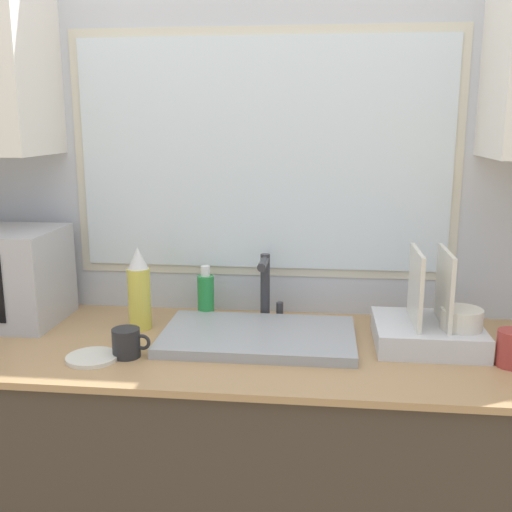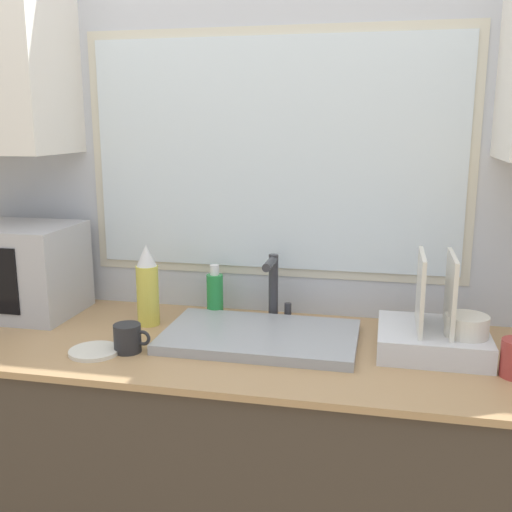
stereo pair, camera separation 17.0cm
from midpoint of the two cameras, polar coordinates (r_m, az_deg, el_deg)
The scene contains 9 objects.
countertop at distance 2.03m, azimuth -2.97°, elevation -20.57°, with size 2.22×0.68×0.91m.
wall_back at distance 2.01m, azimuth -1.82°, elevation 8.45°, with size 6.00×0.38×2.60m.
sink_basin at distance 1.84m, azimuth -2.46°, elevation -7.70°, with size 0.58×0.36×0.03m.
faucet at distance 1.98m, azimuth -1.49°, elevation -2.65°, with size 0.08×0.14×0.23m.
dish_rack at distance 1.84m, azimuth 13.80°, elevation -6.52°, with size 0.31×0.29×0.29m.
spray_bottle at distance 1.97m, azimuth -13.53°, elevation -3.18°, with size 0.07×0.07×0.27m.
soap_bottle at distance 2.04m, azimuth -7.20°, elevation -3.77°, with size 0.06×0.06×0.18m.
mug_near_sink at distance 1.77m, azimuth -14.95°, elevation -8.04°, with size 0.11×0.08×0.08m.
small_plate at distance 1.79m, azimuth -18.03°, elevation -9.25°, with size 0.15×0.15×0.01m.
Camera 1 is at (0.20, -1.36, 1.57)m, focal length 42.00 mm.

